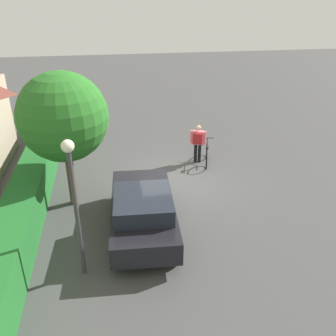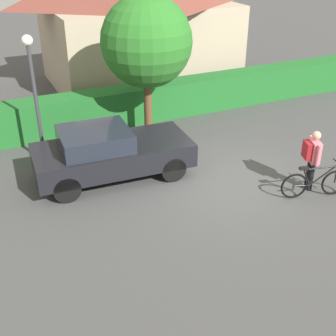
# 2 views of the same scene
# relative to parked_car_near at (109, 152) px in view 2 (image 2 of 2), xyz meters

# --- Properties ---
(ground_plane) EXTENTS (60.00, 60.00, 0.00)m
(ground_plane) POSITION_rel_parked_car_near_xyz_m (2.72, -1.40, -0.73)
(ground_plane) COLOR #424242
(hedge_row) EXTENTS (19.47, 0.90, 1.19)m
(hedge_row) POSITION_rel_parked_car_near_xyz_m (2.72, 3.34, -0.13)
(hedge_row) COLOR #1E6326
(hedge_row) RESTS_ON ground
(house_distant) EXTENTS (7.46, 5.39, 5.33)m
(house_distant) POSITION_rel_parked_car_near_xyz_m (3.80, 7.43, 2.00)
(house_distant) COLOR tan
(house_distant) RESTS_ON ground
(parked_car_near) EXTENTS (4.10, 1.97, 1.39)m
(parked_car_near) POSITION_rel_parked_car_near_xyz_m (0.00, 0.00, 0.00)
(parked_car_near) COLOR black
(parked_car_near) RESTS_ON ground
(bicycle) EXTENTS (1.66, 0.64, 0.88)m
(bicycle) POSITION_rel_parked_car_near_xyz_m (4.18, -3.00, -0.36)
(bicycle) COLOR black
(bicycle) RESTS_ON ground
(person_rider) EXTENTS (0.46, 0.61, 1.56)m
(person_rider) POSITION_rel_parked_car_near_xyz_m (4.29, -2.64, 0.21)
(person_rider) COLOR black
(person_rider) RESTS_ON ground
(street_lamp) EXTENTS (0.28, 0.28, 3.50)m
(street_lamp) POSITION_rel_parked_car_near_xyz_m (-1.41, 1.61, 1.60)
(street_lamp) COLOR #38383D
(street_lamp) RESTS_ON ground
(tree_kerbside) EXTENTS (2.65, 2.65, 4.26)m
(tree_kerbside) POSITION_rel_parked_car_near_xyz_m (1.94, 2.06, 2.19)
(tree_kerbside) COLOR brown
(tree_kerbside) RESTS_ON ground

